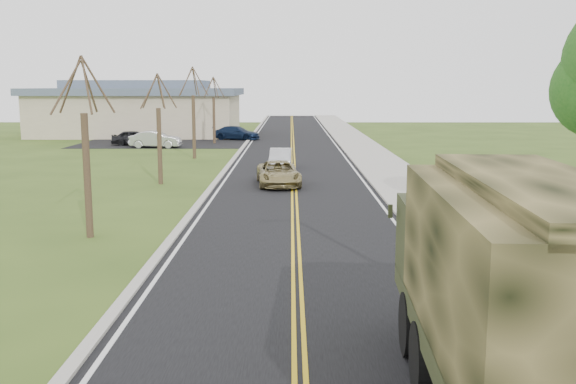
{
  "coord_description": "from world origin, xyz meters",
  "views": [
    {
      "loc": [
        -0.17,
        -11.25,
        5.09
      ],
      "look_at": [
        -0.25,
        8.58,
        1.8
      ],
      "focal_mm": 40.0,
      "sensor_mm": 36.0,
      "label": 1
    }
  ],
  "objects_px": {
    "military_truck": "(518,282)",
    "suv_champagne": "(278,173)",
    "utility_box_near": "(576,315)",
    "sedan_silver": "(281,159)"
  },
  "relations": [
    {
      "from": "suv_champagne",
      "to": "utility_box_near",
      "type": "relative_size",
      "value": 5.65
    },
    {
      "from": "military_truck",
      "to": "suv_champagne",
      "type": "xyz_separation_m",
      "value": [
        -3.99,
        23.61,
        -1.6
      ]
    },
    {
      "from": "military_truck",
      "to": "suv_champagne",
      "type": "relative_size",
      "value": 1.75
    },
    {
      "from": "military_truck",
      "to": "suv_champagne",
      "type": "distance_m",
      "value": 24.0
    },
    {
      "from": "suv_champagne",
      "to": "utility_box_near",
      "type": "bearing_deg",
      "value": -78.01
    },
    {
      "from": "suv_champagne",
      "to": "sedan_silver",
      "type": "relative_size",
      "value": 1.19
    },
    {
      "from": "suv_champagne",
      "to": "utility_box_near",
      "type": "distance_m",
      "value": 21.32
    },
    {
      "from": "military_truck",
      "to": "sedan_silver",
      "type": "height_order",
      "value": "military_truck"
    },
    {
      "from": "military_truck",
      "to": "utility_box_near",
      "type": "height_order",
      "value": "military_truck"
    },
    {
      "from": "suv_champagne",
      "to": "utility_box_near",
      "type": "xyz_separation_m",
      "value": [
        6.42,
        -20.33,
        -0.13
      ]
    }
  ]
}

